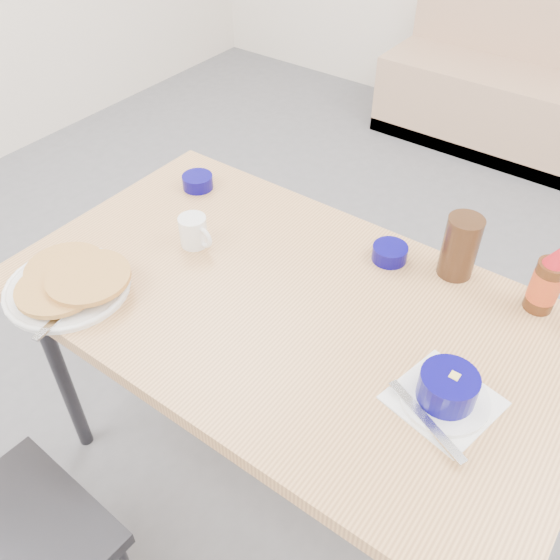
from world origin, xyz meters
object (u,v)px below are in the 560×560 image
Objects in this scene: coffee_mug at (194,231)px; creamer_bowl at (198,182)px; dining_table at (291,321)px; grits_setting at (446,391)px; syrup_bottle at (546,283)px; amber_tumbler at (460,247)px; butter_bowl at (390,253)px; pancake_plate at (69,282)px; booth_bench at (559,96)px.

creamer_bowl is (-0.18, 0.21, -0.02)m from coffee_mug.
dining_table is 15.09× the size of creamer_bowl.
grits_setting is 0.40m from syrup_bottle.
amber_tumbler reaches higher than dining_table.
syrup_bottle is at bearing 20.26° from coffee_mug.
amber_tumbler is (0.16, 0.05, 0.06)m from butter_bowl.
coffee_mug is 0.66× the size of amber_tumbler.
coffee_mug is at bearing -159.74° from syrup_bottle.
pancake_plate is 1.90× the size of amber_tumbler.
butter_bowl is (0.45, 0.25, -0.02)m from coffee_mug.
amber_tumbler reaches higher than creamer_bowl.
amber_tumbler reaches higher than butter_bowl.
grits_setting is (0.42, -2.59, 0.45)m from booth_bench.
syrup_bottle reaches higher than grits_setting.
dining_table is 0.36m from coffee_mug.
syrup_bottle is (0.06, 0.39, 0.04)m from grits_setting.
booth_bench reaches higher than butter_bowl.
amber_tumbler is (0.61, 0.31, 0.04)m from coffee_mug.
grits_setting is (0.77, -0.09, -0.01)m from coffee_mug.
butter_bowl is at bearing 29.24° from coffee_mug.
coffee_mug is at bearing 173.58° from grits_setting.
pancake_plate is at bearing -165.47° from grits_setting.
coffee_mug is 0.69m from amber_tumbler.
butter_bowl is (0.11, -2.25, 0.43)m from booth_bench.
amber_tumbler is at bearing 40.04° from pancake_plate.
syrup_bottle is at bearing 33.09° from pancake_plate.
coffee_mug is 1.19× the size of butter_bowl.
amber_tumbler is (0.27, -2.19, 0.49)m from booth_bench.
coffee_mug is 0.77m from grits_setting.
butter_bowl is (0.11, 0.29, 0.08)m from dining_table.
booth_bench reaches higher than pancake_plate.
dining_table is 0.32m from butter_bowl.
dining_table is 0.61m from syrup_bottle.
booth_bench is 7.71× the size of grits_setting.
creamer_bowl is at bearing 95.86° from pancake_plate.
booth_bench is 2.56m from coffee_mug.
pancake_plate is at bearing -148.90° from dining_table.
coffee_mug is at bearing -97.80° from booth_bench.
booth_bench reaches higher than amber_tumbler.
pancake_plate is 3.44× the size of creamer_bowl.
butter_bowl is (-0.31, 0.34, -0.01)m from grits_setting.
dining_table is 0.56m from pancake_plate.
creamer_bowl is 0.64m from butter_bowl.
dining_table is at bearing -25.14° from creamer_bowl.
syrup_bottle is at bearing 7.83° from butter_bowl.
syrup_bottle reaches higher than coffee_mug.
grits_setting is at bearing 14.53° from pancake_plate.
booth_bench is 20.57× the size of butter_bowl.
booth_bench is at bearing 80.52° from pancake_plate.
booth_bench reaches higher than grits_setting.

